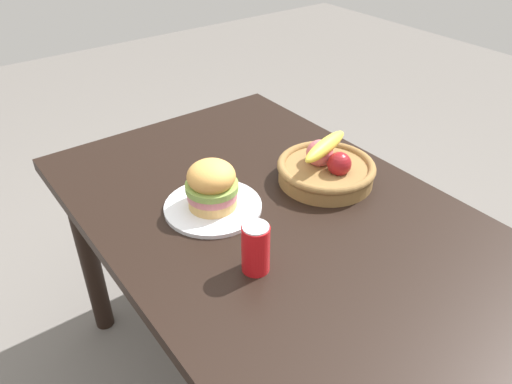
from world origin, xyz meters
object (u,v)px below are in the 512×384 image
plate (213,207)px  sandwich (212,185)px  fruit_basket (326,168)px  soda_can (256,248)px

plate → sandwich: bearing=45.0°
plate → sandwich: (0.00, 0.00, 0.07)m
plate → sandwich: 0.07m
fruit_basket → plate: bearing=-102.7°
soda_can → fruit_basket: fruit_basket is taller
plate → soda_can: bearing=-10.6°
plate → fruit_basket: 0.36m
plate → soda_can: soda_can is taller
plate → soda_can: size_ratio=2.13×
soda_can → fruit_basket: size_ratio=0.43×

